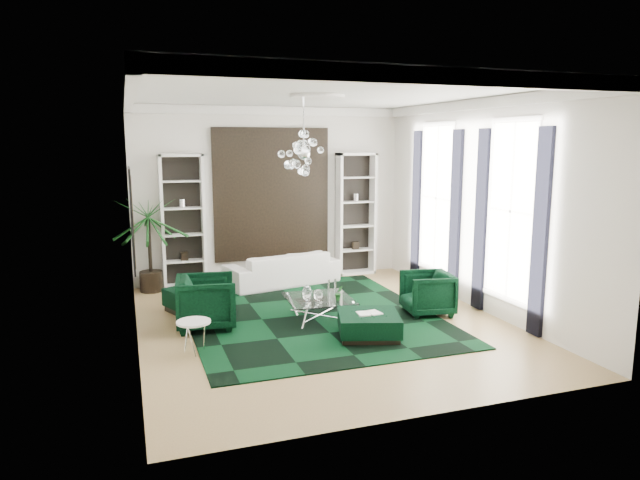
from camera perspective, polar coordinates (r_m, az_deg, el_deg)
name	(u,v)px	position (r m, az deg, el deg)	size (l,w,h in m)	color
floor	(323,324)	(9.77, 0.32, -8.40)	(6.00, 7.00, 0.02)	tan
ceiling	(323,93)	(9.32, 0.34, 14.53)	(6.00, 7.00, 0.02)	white
wall_back	(271,194)	(12.70, -4.91, 4.60)	(6.00, 0.02, 3.80)	silver
wall_front	(432,250)	(6.19, 11.10, -1.00)	(6.00, 0.02, 3.80)	silver
wall_left	(130,220)	(8.84, -18.44, 1.88)	(0.02, 7.00, 3.80)	silver
wall_right	(480,206)	(10.72, 15.73, 3.32)	(0.02, 7.00, 3.80)	silver
crown_molding	(323,100)	(9.31, 0.34, 13.86)	(6.00, 7.00, 0.18)	white
ceiling_medallion	(317,97)	(9.60, -0.27, 14.15)	(0.90, 0.90, 0.05)	white
tapestry	(272,194)	(12.65, -4.85, 4.58)	(2.50, 0.06, 2.80)	black
shelving_left	(183,222)	(12.24, -13.54, 1.81)	(0.90, 0.38, 2.80)	white
shelving_right	(356,214)	(13.17, 3.60, 2.61)	(0.90, 0.38, 2.80)	white
painting	(133,218)	(9.44, -18.22, 2.06)	(0.04, 1.30, 1.60)	black
window_near	(511,211)	(9.99, 18.56, 2.73)	(0.03, 1.10, 2.90)	white
curtain_near_a	(540,233)	(9.40, 21.18, 0.62)	(0.07, 0.30, 3.25)	black
curtain_near_b	(481,220)	(10.62, 15.79, 1.90)	(0.07, 0.30, 3.25)	black
window_far	(437,198)	(11.97, 11.58, 4.12)	(0.03, 1.10, 2.90)	white
curtain_far_a	(455,215)	(11.32, 13.38, 2.47)	(0.07, 0.30, 3.25)	black
curtain_far_b	(416,206)	(12.65, 9.62, 3.34)	(0.07, 0.30, 3.25)	black
rug	(310,315)	(10.19, -1.03, -7.51)	(4.20, 5.00, 0.02)	black
sofa	(282,269)	(12.29, -3.81, -2.87)	(2.41, 0.94, 0.70)	white
armchair_left	(206,302)	(9.63, -11.30, -6.10)	(0.93, 0.96, 0.87)	black
armchair_right	(427,293)	(10.37, 10.67, -5.24)	(0.81, 0.84, 0.76)	black
coffee_table	(319,309)	(9.94, -0.10, -6.87)	(1.10, 1.10, 0.38)	white
ottoman_side	(198,300)	(10.61, -12.07, -5.90)	(0.95, 0.95, 0.42)	black
ottoman_front	(369,325)	(9.11, 4.89, -8.48)	(0.94, 0.94, 0.38)	black
book	(369,313)	(9.05, 4.90, -7.27)	(0.38, 0.25, 0.03)	white
side_table	(194,338)	(8.57, -12.47, -9.52)	(0.49, 0.49, 0.48)	white
palm	(149,231)	(12.05, -16.75, 0.87)	(1.57, 1.57, 2.52)	#17511B
chandelier	(304,154)	(9.32, -1.63, 8.62)	(0.82, 0.82, 0.74)	white
table_plant	(339,293)	(9.73, 1.88, -5.31)	(0.14, 0.11, 0.25)	#17511B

